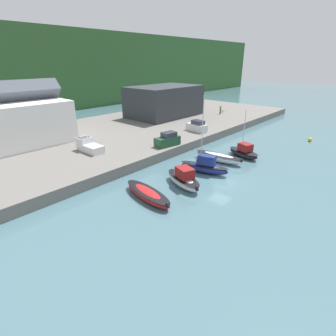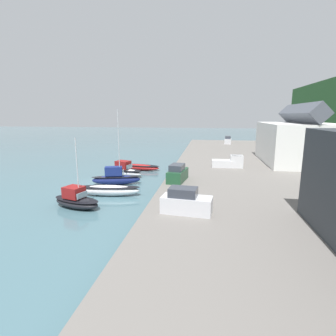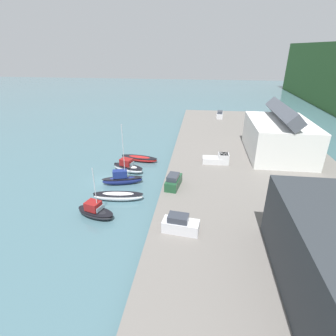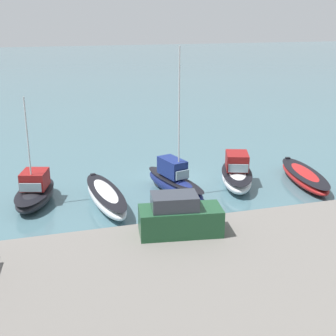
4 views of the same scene
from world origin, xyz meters
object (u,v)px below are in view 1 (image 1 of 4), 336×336
(moored_boat_0, at_px, (148,194))
(person_on_quay, at_px, (220,110))
(moored_boat_1, at_px, (184,179))
(parked_car_0, at_px, (168,140))
(moored_boat_4, at_px, (244,152))
(mooring_buoy_0, at_px, (310,139))
(parked_car_1, at_px, (197,126))
(moored_boat_3, at_px, (219,157))
(pickup_truck_0, at_px, (88,146))
(moored_boat_2, at_px, (204,166))
(dog_on_quay, at_px, (223,111))

(moored_boat_0, height_order, person_on_quay, person_on_quay)
(moored_boat_1, distance_m, parked_car_0, 11.97)
(moored_boat_4, height_order, mooring_buoy_0, moored_boat_4)
(moored_boat_0, relative_size, mooring_buoy_0, 10.85)
(parked_car_1, bearing_deg, moored_boat_0, -149.52)
(moored_boat_3, relative_size, parked_car_0, 1.75)
(parked_car_0, relative_size, pickup_truck_0, 0.93)
(moored_boat_1, distance_m, moored_boat_2, 4.97)
(moored_boat_1, distance_m, person_on_quay, 40.14)
(moored_boat_4, xyz_separation_m, parked_car_0, (-7.05, 9.86, 1.58))
(parked_car_0, distance_m, parked_car_1, 10.74)
(moored_boat_3, xyz_separation_m, person_on_quay, (26.29, 15.92, 1.90))
(dog_on_quay, height_order, mooring_buoy_0, dog_on_quay)
(parked_car_1, bearing_deg, pickup_truck_0, 172.38)
(moored_boat_0, relative_size, person_on_quay, 3.67)
(parked_car_0, bearing_deg, pickup_truck_0, 62.78)
(moored_boat_3, relative_size, moored_boat_4, 1.06)
(moored_boat_3, bearing_deg, parked_car_0, 101.73)
(mooring_buoy_0, bearing_deg, person_on_quay, 76.61)
(moored_boat_4, height_order, parked_car_0, moored_boat_4)
(moored_boat_0, xyz_separation_m, parked_car_1, (23.10, 10.27, 1.85))
(person_on_quay, bearing_deg, moored_boat_0, -158.63)
(parked_car_0, relative_size, parked_car_1, 1.01)
(moored_boat_3, distance_m, person_on_quay, 30.79)
(parked_car_0, bearing_deg, moored_boat_2, 172.81)
(moored_boat_4, distance_m, dog_on_quay, 30.11)
(mooring_buoy_0, bearing_deg, moored_boat_4, 161.79)
(moored_boat_4, xyz_separation_m, mooring_buoy_0, (16.29, -5.36, -0.45))
(parked_car_1, relative_size, dog_on_quay, 5.21)
(pickup_truck_0, bearing_deg, mooring_buoy_0, -34.49)
(moored_boat_0, relative_size, moored_boat_4, 1.07)
(moored_boat_4, relative_size, parked_car_0, 1.66)
(person_on_quay, bearing_deg, mooring_buoy_0, -103.39)
(person_on_quay, relative_size, dog_on_quay, 2.55)
(moored_boat_3, xyz_separation_m, pickup_truck_0, (-12.58, 15.17, 1.62))
(moored_boat_2, bearing_deg, parked_car_0, 58.96)
(moored_boat_4, distance_m, person_on_quay, 28.15)
(pickup_truck_0, bearing_deg, moored_boat_0, -99.91)
(moored_boat_1, xyz_separation_m, pickup_truck_0, (-2.62, 16.42, 1.40))
(parked_car_0, bearing_deg, mooring_buoy_0, -114.87)
(moored_boat_0, distance_m, moored_boat_1, 5.23)
(mooring_buoy_0, bearing_deg, dog_on_quay, 72.08)
(dog_on_quay, bearing_deg, person_on_quay, 162.54)
(moored_boat_3, height_order, mooring_buoy_0, moored_boat_3)
(moored_boat_4, bearing_deg, moored_boat_2, -168.98)
(moored_boat_0, relative_size, moored_boat_3, 1.02)
(parked_car_1, height_order, dog_on_quay, parked_car_1)
(moored_boat_4, bearing_deg, person_on_quay, 55.80)
(moored_boat_1, bearing_deg, parked_car_1, 51.18)
(parked_car_1, height_order, person_on_quay, parked_car_1)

